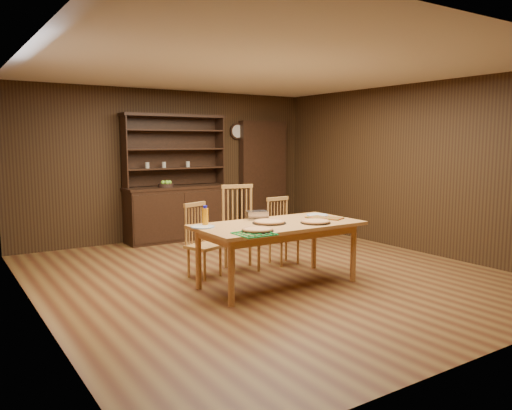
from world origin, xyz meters
TOP-DOWN VIEW (x-y plane):
  - floor at (0.00, 0.00)m, footprint 6.00×6.00m
  - room_shell at (0.00, 0.00)m, footprint 6.00×6.00m
  - china_hutch at (-0.00, 2.75)m, footprint 1.84×0.52m
  - doorway at (1.90, 2.90)m, footprint 1.00×0.18m
  - wall_clock at (1.35, 2.96)m, footprint 0.30×0.05m
  - dining_table at (-0.15, -0.46)m, footprint 1.98×0.99m
  - chair_left at (-0.75, 0.40)m, footprint 0.49×0.48m
  - chair_center at (-0.12, 0.47)m, footprint 0.55×0.53m
  - chair_right at (0.52, 0.40)m, footprint 0.39×0.37m
  - pizza_left at (-0.65, -0.77)m, footprint 0.35×0.35m
  - pizza_right at (0.22, -0.70)m, footprint 0.36×0.36m
  - pizza_center at (-0.25, -0.42)m, footprint 0.40×0.40m
  - cooling_rack at (-0.78, -0.90)m, footprint 0.44×0.44m
  - plate_left at (-1.04, -0.24)m, footprint 0.27×0.27m
  - plate_right at (0.62, -0.26)m, footprint 0.28×0.28m
  - foil_dish at (-0.20, -0.07)m, footprint 0.31×0.26m
  - juice_bottle at (-0.97, -0.16)m, footprint 0.07×0.07m
  - pot_holder_a at (0.60, -0.58)m, footprint 0.29×0.29m
  - pot_holder_b at (0.49, -0.41)m, footprint 0.24×0.24m
  - fruit_bowl at (-0.23, 2.69)m, footprint 0.26×0.26m

SIDE VIEW (x-z plane):
  - floor at x=0.00m, z-range 0.00..0.00m
  - chair_right at x=0.52m, z-range 0.03..0.96m
  - chair_left at x=-0.75m, z-range 0.03..0.97m
  - china_hutch at x=0.00m, z-range -0.49..1.68m
  - chair_center at x=-0.12m, z-range 0.04..1.17m
  - dining_table at x=-0.15m, z-range 0.30..1.05m
  - pot_holder_a at x=0.60m, z-range 0.75..0.77m
  - pot_holder_b at x=0.49m, z-range 0.75..0.77m
  - cooling_rack at x=-0.78m, z-range 0.75..0.77m
  - plate_right at x=0.62m, z-range 0.75..0.77m
  - plate_left at x=-1.04m, z-range 0.75..0.77m
  - pizza_center at x=-0.25m, z-range 0.75..0.79m
  - pizza_right at x=0.22m, z-range 0.75..0.79m
  - pizza_left at x=-0.65m, z-range 0.75..0.79m
  - foil_dish at x=-0.20m, z-range 0.75..0.85m
  - juice_bottle at x=-0.97m, z-range 0.74..0.98m
  - fruit_bowl at x=-0.23m, z-range 0.93..1.04m
  - doorway at x=1.90m, z-range 0.00..2.10m
  - room_shell at x=0.00m, z-range -1.42..4.58m
  - wall_clock at x=1.35m, z-range 1.75..2.05m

